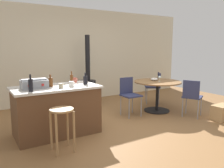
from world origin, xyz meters
TOP-DOWN VIEW (x-y plane):
  - ground_plane at (0.00, 0.00)m, footprint 8.80×8.80m
  - back_wall at (0.00, 2.74)m, footprint 8.00×0.10m
  - kitchen_island at (-1.35, 0.38)m, footprint 1.52×0.83m
  - wooden_stool at (-1.51, -0.37)m, footprint 0.36×0.36m
  - dining_table at (1.27, 0.54)m, footprint 1.15×1.15m
  - folding_chair_near at (0.47, 0.62)m, footprint 0.40×0.41m
  - folding_chair_far at (1.59, -0.25)m, footprint 0.54×0.54m
  - folding_chair_left at (1.80, 1.20)m, footprint 0.55×0.55m
  - wood_stove at (0.17, 2.19)m, footprint 0.44×0.45m
  - toolbox at (-1.72, 0.38)m, footprint 0.44×0.26m
  - bottle_0 at (-1.83, 0.11)m, footprint 0.07×0.07m
  - bottle_1 at (-0.79, 0.31)m, footprint 0.08×0.08m
  - bottle_2 at (-0.98, 0.52)m, footprint 0.06×0.06m
  - bottle_3 at (-1.43, 0.41)m, footprint 0.08×0.08m
  - cup_0 at (-1.50, 0.60)m, footprint 0.11×0.07m
  - cup_1 at (-0.87, 0.64)m, footprint 0.13×0.09m
  - cup_2 at (-1.32, 0.17)m, footprint 0.11×0.07m
  - cup_3 at (-1.11, 0.21)m, footprint 0.13×0.09m
  - wine_glass at (1.25, 0.44)m, footprint 0.07×0.07m
  - serving_bowl at (1.28, 0.67)m, footprint 0.18×0.18m
  - cardboard_box at (2.02, -0.74)m, footprint 0.48×0.31m

SIDE VIEW (x-z plane):
  - ground_plane at x=0.00m, z-range 0.00..0.00m
  - cardboard_box at x=2.02m, z-range 0.00..0.33m
  - kitchen_island at x=-1.35m, z-range 0.00..0.89m
  - wood_stove at x=0.17m, z-range -0.49..1.44m
  - wooden_stool at x=-1.51m, z-range 0.17..0.84m
  - folding_chair_far at x=1.59m, z-range 0.08..0.94m
  - folding_chair_left at x=1.80m, z-range 0.08..0.95m
  - folding_chair_near at x=0.47m, z-range 0.09..0.97m
  - dining_table at x=1.27m, z-range 0.21..0.96m
  - serving_bowl at x=1.28m, z-range 0.76..0.83m
  - wine_glass at x=1.25m, z-range 0.79..0.93m
  - cup_2 at x=-1.32m, z-range 0.89..0.97m
  - cup_3 at x=-1.11m, z-range 0.89..0.99m
  - cup_1 at x=-0.87m, z-range 0.89..0.99m
  - cup_0 at x=-1.50m, z-range 0.89..1.00m
  - toolbox at x=-1.72m, z-range 0.89..1.05m
  - bottle_1 at x=-0.79m, z-range 0.87..1.09m
  - bottle_3 at x=-1.43m, z-range 0.86..1.09m
  - bottle_2 at x=-0.98m, z-range 0.86..1.11m
  - bottle_0 at x=-1.83m, z-range 0.86..1.14m
  - back_wall at x=0.00m, z-range 0.00..2.70m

